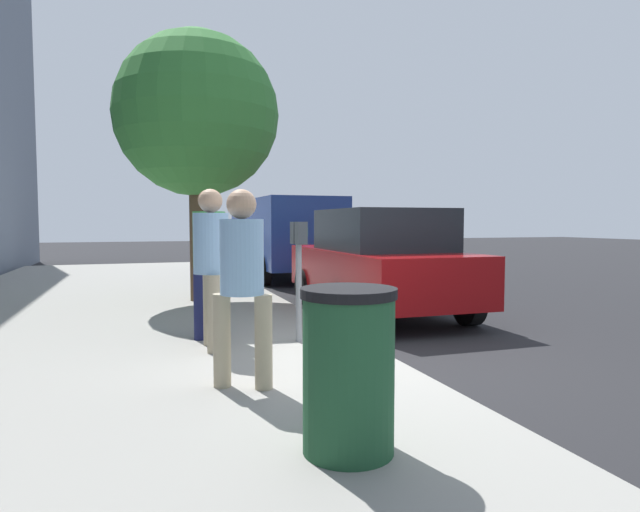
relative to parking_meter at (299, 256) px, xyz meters
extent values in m
plane|color=#232326|center=(-0.71, -0.72, -1.17)|extent=(80.00, 80.00, 0.00)
cube|color=gray|center=(-0.71, 2.28, -1.09)|extent=(28.00, 6.00, 0.15)
cylinder|color=gray|center=(0.00, 0.00, -0.44)|extent=(0.07, 0.07, 1.15)
cube|color=#383D42|center=(-0.10, 0.00, 0.26)|extent=(0.16, 0.11, 0.26)
cube|color=#383D42|center=(0.10, 0.00, 0.26)|extent=(0.16, 0.11, 0.26)
cube|color=#268C33|center=(-0.10, -0.06, 0.28)|extent=(0.10, 0.01, 0.10)
cube|color=#268C33|center=(0.10, -0.06, 0.28)|extent=(0.10, 0.01, 0.10)
cylinder|color=tan|center=(0.16, 1.01, -0.60)|extent=(0.15, 0.15, 0.84)
cylinder|color=tan|center=(-0.22, 1.02, -0.60)|extent=(0.15, 0.15, 0.84)
cylinder|color=#8CB7E0|center=(-0.03, 1.01, 0.16)|extent=(0.39, 0.39, 0.67)
sphere|color=tan|center=(-0.03, 1.01, 0.62)|extent=(0.26, 0.26, 0.26)
cylinder|color=tan|center=(-1.44, 1.11, -0.62)|extent=(0.15, 0.15, 0.80)
cylinder|color=tan|center=(-1.61, 0.78, -0.62)|extent=(0.15, 0.15, 0.80)
cylinder|color=#8CB7E0|center=(-1.53, 0.95, 0.10)|extent=(0.37, 0.37, 0.63)
sphere|color=tan|center=(-1.53, 0.95, 0.54)|extent=(0.25, 0.25, 0.25)
cylinder|color=#191E4C|center=(0.77, 0.82, -0.59)|extent=(0.15, 0.15, 0.86)
cylinder|color=#191E4C|center=(0.49, 1.09, -0.59)|extent=(0.15, 0.15, 0.86)
cylinder|color=green|center=(0.63, 0.95, 0.18)|extent=(0.39, 0.39, 0.68)
sphere|color=brown|center=(0.63, 0.95, 0.65)|extent=(0.27, 0.27, 0.27)
cube|color=maroon|center=(2.31, -2.07, -0.46)|extent=(4.42, 1.90, 0.76)
cube|color=black|center=(2.11, -2.07, 0.26)|extent=(2.22, 1.72, 0.68)
cylinder|color=black|center=(3.75, -1.22, -0.84)|extent=(0.66, 0.23, 0.66)
cylinder|color=black|center=(3.73, -2.96, -0.84)|extent=(0.66, 0.23, 0.66)
cylinder|color=black|center=(0.89, -1.18, -0.84)|extent=(0.66, 0.23, 0.66)
cylinder|color=black|center=(0.87, -2.93, -0.84)|extent=(0.66, 0.23, 0.66)
cube|color=navy|center=(8.56, -2.07, 0.11)|extent=(5.22, 2.05, 1.80)
cylinder|color=black|center=(10.24, -1.10, -0.79)|extent=(0.76, 0.23, 0.76)
cylinder|color=black|center=(10.26, -3.00, -0.79)|extent=(0.76, 0.23, 0.76)
cylinder|color=black|center=(6.86, -1.14, -0.79)|extent=(0.76, 0.23, 0.76)
cylinder|color=black|center=(6.88, -3.04, -0.79)|extent=(0.76, 0.23, 0.76)
cylinder|color=brown|center=(3.78, 0.75, 0.20)|extent=(0.32, 0.32, 2.44)
sphere|color=#398438|center=(3.78, 0.75, 2.29)|extent=(2.87, 2.87, 2.87)
cylinder|color=#1E4C2D|center=(-2.99, 0.57, -0.54)|extent=(0.56, 0.56, 0.95)
cylinder|color=black|center=(-2.99, 0.57, -0.04)|extent=(0.59, 0.59, 0.06)
camera|label=1|loc=(-5.96, 1.75, 0.39)|focal=29.95mm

